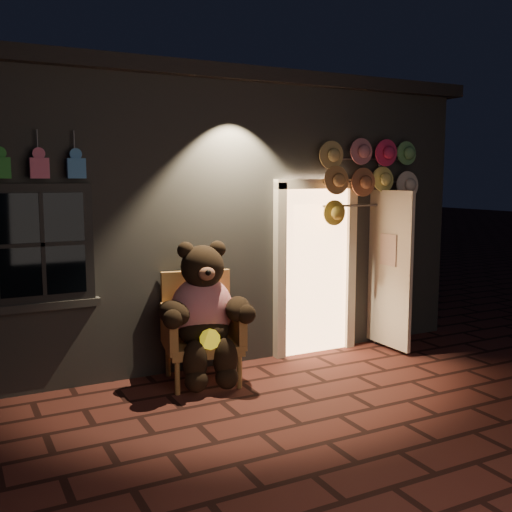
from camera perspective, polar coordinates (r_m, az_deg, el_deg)
ground at (r=5.95m, az=2.14°, el=-14.31°), size 60.00×60.00×0.00m
shop_building at (r=9.22m, az=-10.15°, el=4.44°), size 7.30×5.95×3.51m
wicker_armchair at (r=6.61m, az=-5.32°, el=-6.75°), size 0.92×0.86×1.18m
teddy_bear at (r=6.42m, az=-4.98°, el=-5.37°), size 1.07×0.92×1.50m
hat_rack at (r=7.72m, az=10.76°, el=7.46°), size 1.50×0.22×2.66m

